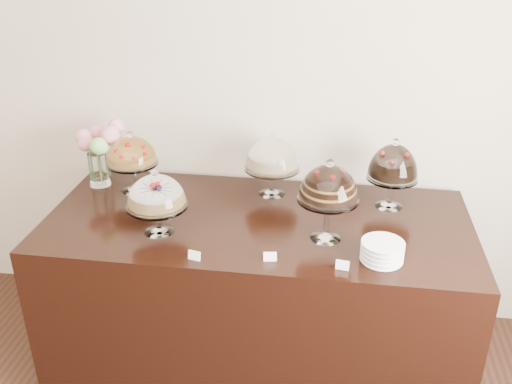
# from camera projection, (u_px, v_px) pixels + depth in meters

# --- Properties ---
(wall_back) EXTENTS (5.00, 0.04, 3.00)m
(wall_back) POSITION_uv_depth(u_px,v_px,m) (231.00, 76.00, 3.21)
(wall_back) COLOR #C3B59D
(wall_back) RESTS_ON ground
(display_counter) EXTENTS (2.20, 1.00, 0.90)m
(display_counter) POSITION_uv_depth(u_px,v_px,m) (257.00, 290.00, 3.16)
(display_counter) COLOR black
(display_counter) RESTS_ON ground
(cake_stand_sugar_sponge) EXTENTS (0.30, 0.30, 0.34)m
(cake_stand_sugar_sponge) POSITION_uv_depth(u_px,v_px,m) (156.00, 194.00, 2.75)
(cake_stand_sugar_sponge) COLOR white
(cake_stand_sugar_sponge) RESTS_ON display_counter
(cake_stand_choco_layer) EXTENTS (0.29, 0.29, 0.42)m
(cake_stand_choco_layer) POSITION_uv_depth(u_px,v_px,m) (329.00, 186.00, 2.66)
(cake_stand_choco_layer) COLOR white
(cake_stand_choco_layer) RESTS_ON display_counter
(cake_stand_cheesecake) EXTENTS (0.31, 0.31, 0.37)m
(cake_stand_cheesecake) POSITION_uv_depth(u_px,v_px,m) (272.00, 156.00, 3.13)
(cake_stand_cheesecake) COLOR white
(cake_stand_cheesecake) RESTS_ON display_counter
(cake_stand_dark_choco) EXTENTS (0.27, 0.27, 0.39)m
(cake_stand_dark_choco) POSITION_uv_depth(u_px,v_px,m) (393.00, 165.00, 2.98)
(cake_stand_dark_choco) COLOR white
(cake_stand_dark_choco) RESTS_ON display_counter
(cake_stand_fruit_tart) EXTENTS (0.29, 0.29, 0.36)m
(cake_stand_fruit_tart) POSITION_uv_depth(u_px,v_px,m) (131.00, 153.00, 3.17)
(cake_stand_fruit_tart) COLOR white
(cake_stand_fruit_tart) RESTS_ON display_counter
(flower_vase) EXTENTS (0.28, 0.31, 0.37)m
(flower_vase) POSITION_uv_depth(u_px,v_px,m) (99.00, 147.00, 3.23)
(flower_vase) COLOR white
(flower_vase) RESTS_ON display_counter
(plate_stack) EXTENTS (0.19, 0.19, 0.09)m
(plate_stack) POSITION_uv_depth(u_px,v_px,m) (382.00, 251.00, 2.58)
(plate_stack) COLOR white
(plate_stack) RESTS_ON display_counter
(price_card_left) EXTENTS (0.06, 0.03, 0.04)m
(price_card_left) POSITION_uv_depth(u_px,v_px,m) (194.00, 256.00, 2.60)
(price_card_left) COLOR white
(price_card_left) RESTS_ON display_counter
(price_card_right) EXTENTS (0.06, 0.02, 0.04)m
(price_card_right) POSITION_uv_depth(u_px,v_px,m) (342.00, 265.00, 2.53)
(price_card_right) COLOR white
(price_card_right) RESTS_ON display_counter
(price_card_extra) EXTENTS (0.06, 0.03, 0.04)m
(price_card_extra) POSITION_uv_depth(u_px,v_px,m) (270.00, 257.00, 2.59)
(price_card_extra) COLOR white
(price_card_extra) RESTS_ON display_counter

